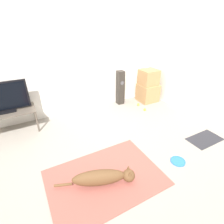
% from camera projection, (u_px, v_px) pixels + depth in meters
% --- Properties ---
extents(ground_plane, '(12.00, 12.00, 0.00)m').
position_uv_depth(ground_plane, '(104.00, 168.00, 2.75)').
color(ground_plane, gray).
extents(wall_back, '(8.00, 0.06, 2.55)m').
position_uv_depth(wall_back, '(59.00, 60.00, 3.75)').
color(wall_back, silver).
rests_on(wall_back, ground_plane).
extents(area_rug, '(1.64, 1.16, 0.01)m').
position_uv_depth(area_rug, '(105.00, 178.00, 2.58)').
color(area_rug, '#934C42').
rests_on(area_rug, ground_plane).
extents(dog, '(1.07, 0.48, 0.24)m').
position_uv_depth(dog, '(103.00, 177.00, 2.44)').
color(dog, brown).
rests_on(dog, area_rug).
extents(frisbee, '(0.24, 0.24, 0.03)m').
position_uv_depth(frisbee, '(178.00, 161.00, 2.86)').
color(frisbee, blue).
rests_on(frisbee, ground_plane).
extents(cardboard_box_lower, '(0.50, 0.47, 0.47)m').
position_uv_depth(cardboard_box_lower, '(148.00, 93.00, 4.86)').
color(cardboard_box_lower, '#A87A4C').
rests_on(cardboard_box_lower, ground_plane).
extents(cardboard_box_upper, '(0.44, 0.42, 0.40)m').
position_uv_depth(cardboard_box_upper, '(149.00, 77.00, 4.66)').
color(cardboard_box_upper, '#A87A4C').
rests_on(cardboard_box_upper, cardboard_box_lower).
extents(floor_speaker, '(0.17, 0.18, 0.90)m').
position_uv_depth(floor_speaker, '(120.00, 88.00, 4.60)').
color(floor_speaker, '#2D2823').
rests_on(floor_speaker, ground_plane).
extents(tv_stand, '(1.00, 0.51, 0.48)m').
position_uv_depth(tv_stand, '(8.00, 114.00, 3.41)').
color(tv_stand, brown).
rests_on(tv_stand, ground_plane).
extents(tv, '(0.89, 0.20, 0.59)m').
position_uv_depth(tv, '(3.00, 98.00, 3.25)').
color(tv, black).
rests_on(tv, tv_stand).
extents(tennis_ball_by_boxes, '(0.07, 0.07, 0.07)m').
position_uv_depth(tennis_ball_by_boxes, '(138.00, 104.00, 4.67)').
color(tennis_ball_by_boxes, '#C6E033').
rests_on(tennis_ball_by_boxes, ground_plane).
extents(tennis_ball_near_speaker, '(0.07, 0.07, 0.07)m').
position_uv_depth(tennis_ball_near_speaker, '(145.00, 109.00, 4.42)').
color(tennis_ball_near_speaker, '#C6E033').
rests_on(tennis_ball_near_speaker, ground_plane).
extents(door_mat, '(0.68, 0.39, 0.01)m').
position_uv_depth(door_mat, '(205.00, 139.00, 3.40)').
color(door_mat, '#28282D').
rests_on(door_mat, ground_plane).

